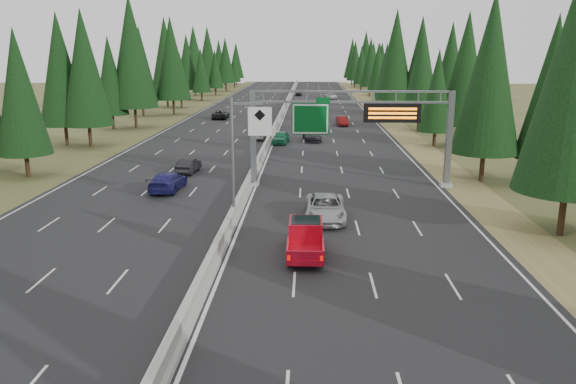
# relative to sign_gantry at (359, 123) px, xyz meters

# --- Properties ---
(road) EXTENTS (32.00, 260.00, 0.08)m
(road) POSITION_rel_sign_gantry_xyz_m (-8.92, 45.12, -5.23)
(road) COLOR black
(road) RESTS_ON ground
(shoulder_right) EXTENTS (3.60, 260.00, 0.06)m
(shoulder_right) POSITION_rel_sign_gantry_xyz_m (8.88, 45.12, -5.24)
(shoulder_right) COLOR olive
(shoulder_right) RESTS_ON ground
(shoulder_left) EXTENTS (3.60, 260.00, 0.06)m
(shoulder_left) POSITION_rel_sign_gantry_xyz_m (-26.72, 45.12, -5.24)
(shoulder_left) COLOR #485025
(shoulder_left) RESTS_ON ground
(median_barrier) EXTENTS (0.70, 260.00, 0.85)m
(median_barrier) POSITION_rel_sign_gantry_xyz_m (-8.92, 45.12, -4.85)
(median_barrier) COLOR gray
(median_barrier) RESTS_ON road
(sign_gantry) EXTENTS (16.75, 0.98, 7.80)m
(sign_gantry) POSITION_rel_sign_gantry_xyz_m (0.00, 0.00, 0.00)
(sign_gantry) COLOR slate
(sign_gantry) RESTS_ON road
(hov_sign_pole) EXTENTS (2.80, 0.50, 8.00)m
(hov_sign_pole) POSITION_rel_sign_gantry_xyz_m (-8.33, -9.92, -0.54)
(hov_sign_pole) COLOR slate
(hov_sign_pole) RESTS_ON road
(tree_row_right) EXTENTS (11.16, 238.99, 18.34)m
(tree_row_right) POSITION_rel_sign_gantry_xyz_m (13.09, 40.45, 3.56)
(tree_row_right) COLOR black
(tree_row_right) RESTS_ON ground
(tree_row_left) EXTENTS (11.70, 239.48, 18.91)m
(tree_row_left) POSITION_rel_sign_gantry_xyz_m (-31.25, 36.22, 3.97)
(tree_row_left) COLOR black
(tree_row_left) RESTS_ON ground
(silver_minivan) EXTENTS (2.60, 5.64, 1.57)m
(silver_minivan) POSITION_rel_sign_gantry_xyz_m (-2.90, -9.58, -4.40)
(silver_minivan) COLOR #A4A4A8
(silver_minivan) RESTS_ON road
(red_pickup) EXTENTS (1.92, 5.36, 1.75)m
(red_pickup) POSITION_rel_sign_gantry_xyz_m (-4.15, -15.97, -4.22)
(red_pickup) COLOR black
(red_pickup) RESTS_ON road
(car_ahead_green) EXTENTS (2.14, 4.44, 1.46)m
(car_ahead_green) POSITION_rel_sign_gantry_xyz_m (-7.42, 22.44, -4.46)
(car_ahead_green) COLOR #16613E
(car_ahead_green) RESTS_ON road
(car_ahead_dkred) EXTENTS (1.84, 4.30, 1.38)m
(car_ahead_dkred) POSITION_rel_sign_gantry_xyz_m (1.01, 40.12, -4.50)
(car_ahead_dkred) COLOR #630E0F
(car_ahead_dkred) RESTS_ON road
(car_ahead_dkgrey) EXTENTS (2.59, 5.30, 1.49)m
(car_ahead_dkgrey) POSITION_rel_sign_gantry_xyz_m (-3.65, 24.72, -4.45)
(car_ahead_dkgrey) COLOR black
(car_ahead_dkgrey) RESTS_ON road
(car_ahead_white) EXTENTS (2.82, 5.26, 1.41)m
(car_ahead_white) POSITION_rel_sign_gantry_xyz_m (1.18, 91.45, -4.49)
(car_ahead_white) COLOR silver
(car_ahead_white) RESTS_ON road
(car_ahead_far) EXTENTS (1.73, 3.83, 1.27)m
(car_ahead_far) POSITION_rel_sign_gantry_xyz_m (-6.75, 101.54, -4.55)
(car_ahead_far) COLOR black
(car_ahead_far) RESTS_ON road
(car_onc_near) EXTENTS (1.71, 4.17, 1.34)m
(car_onc_near) POSITION_rel_sign_gantry_xyz_m (-15.05, 4.86, -4.52)
(car_onc_near) COLOR black
(car_onc_near) RESTS_ON road
(car_onc_blue) EXTENTS (2.36, 5.30, 1.51)m
(car_onc_blue) POSITION_rel_sign_gantry_xyz_m (-15.27, -2.01, -4.43)
(car_onc_blue) COLOR navy
(car_onc_blue) RESTS_ON road
(car_onc_white) EXTENTS (1.67, 4.06, 1.38)m
(car_onc_white) POSITION_rel_sign_gantry_xyz_m (-10.42, 25.56, -4.50)
(car_onc_white) COLOR #B2B2B2
(car_onc_white) RESTS_ON road
(car_onc_far) EXTENTS (2.52, 5.34, 1.48)m
(car_onc_far) POSITION_rel_sign_gantry_xyz_m (-18.81, 48.49, -4.45)
(car_onc_far) COLOR black
(car_onc_far) RESTS_ON road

